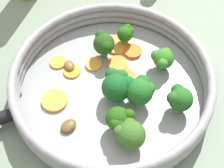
{
  "coord_description": "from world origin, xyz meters",
  "views": [
    {
      "loc": [
        -0.33,
        0.12,
        0.53
      ],
      "look_at": [
        0.0,
        0.0,
        0.03
      ],
      "focal_mm": 60.0,
      "sensor_mm": 36.0,
      "label": 1
    }
  ],
  "objects_px": {
    "carrot_slice_2": "(133,51)",
    "broccoli_floret_0": "(130,134)",
    "carrot_slice_1": "(118,64)",
    "carrot_slice_7": "(72,71)",
    "carrot_slice_4": "(58,62)",
    "broccoli_floret_2": "(140,91)",
    "broccoli_floret_3": "(163,58)",
    "broccoli_floret_6": "(179,98)",
    "carrot_slice_0": "(55,101)",
    "mushroom_piece_0": "(69,66)",
    "broccoli_floret_1": "(104,44)",
    "broccoli_floret_5": "(118,85)",
    "broccoli_floret_4": "(126,33)",
    "mushroom_piece_1": "(68,126)",
    "skillet": "(112,92)",
    "carrot_slice_5": "(94,64)",
    "broccoli_floret_7": "(118,120)",
    "carrot_slice_6": "(117,45)",
    "carrot_slice_3": "(123,78)"
  },
  "relations": [
    {
      "from": "carrot_slice_0",
      "to": "broccoli_floret_3",
      "type": "height_order",
      "value": "broccoli_floret_3"
    },
    {
      "from": "carrot_slice_4",
      "to": "broccoli_floret_3",
      "type": "xyz_separation_m",
      "value": [
        -0.07,
        -0.17,
        0.02
      ]
    },
    {
      "from": "broccoli_floret_2",
      "to": "broccoli_floret_4",
      "type": "xyz_separation_m",
      "value": [
        0.13,
        -0.02,
        -0.01
      ]
    },
    {
      "from": "broccoli_floret_2",
      "to": "broccoli_floret_6",
      "type": "distance_m",
      "value": 0.06
    },
    {
      "from": "carrot_slice_1",
      "to": "broccoli_floret_0",
      "type": "xyz_separation_m",
      "value": [
        -0.15,
        0.04,
        0.03
      ]
    },
    {
      "from": "carrot_slice_2",
      "to": "mushroom_piece_0",
      "type": "height_order",
      "value": "mushroom_piece_0"
    },
    {
      "from": "mushroom_piece_0",
      "to": "carrot_slice_6",
      "type": "bearing_deg",
      "value": -78.15
    },
    {
      "from": "carrot_slice_4",
      "to": "broccoli_floret_2",
      "type": "distance_m",
      "value": 0.16
    },
    {
      "from": "skillet",
      "to": "carrot_slice_5",
      "type": "height_order",
      "value": "carrot_slice_5"
    },
    {
      "from": "carrot_slice_5",
      "to": "broccoli_floret_0",
      "type": "distance_m",
      "value": 0.16
    },
    {
      "from": "carrot_slice_7",
      "to": "broccoli_floret_4",
      "type": "distance_m",
      "value": 0.12
    },
    {
      "from": "broccoli_floret_4",
      "to": "mushroom_piece_1",
      "type": "xyz_separation_m",
      "value": [
        -0.13,
        0.15,
        -0.02
      ]
    },
    {
      "from": "broccoli_floret_4",
      "to": "broccoli_floret_7",
      "type": "distance_m",
      "value": 0.18
    },
    {
      "from": "broccoli_floret_5",
      "to": "broccoli_floret_6",
      "type": "bearing_deg",
      "value": -122.95
    },
    {
      "from": "carrot_slice_5",
      "to": "broccoli_floret_0",
      "type": "xyz_separation_m",
      "value": [
        -0.16,
        -0.0,
        0.03
      ]
    },
    {
      "from": "broccoli_floret_1",
      "to": "broccoli_floret_6",
      "type": "distance_m",
      "value": 0.16
    },
    {
      "from": "carrot_slice_2",
      "to": "carrot_slice_5",
      "type": "distance_m",
      "value": 0.08
    },
    {
      "from": "carrot_slice_4",
      "to": "broccoli_floret_3",
      "type": "height_order",
      "value": "broccoli_floret_3"
    },
    {
      "from": "broccoli_floret_4",
      "to": "carrot_slice_4",
      "type": "bearing_deg",
      "value": 91.91
    },
    {
      "from": "broccoli_floret_1",
      "to": "broccoli_floret_5",
      "type": "relative_size",
      "value": 0.9
    },
    {
      "from": "broccoli_floret_0",
      "to": "broccoli_floret_4",
      "type": "distance_m",
      "value": 0.2
    },
    {
      "from": "carrot_slice_6",
      "to": "broccoli_floret_0",
      "type": "distance_m",
      "value": 0.2
    },
    {
      "from": "carrot_slice_7",
      "to": "carrot_slice_6",
      "type": "bearing_deg",
      "value": -72.08
    },
    {
      "from": "broccoli_floret_4",
      "to": "broccoli_floret_3",
      "type": "bearing_deg",
      "value": -153.1
    },
    {
      "from": "carrot_slice_7",
      "to": "broccoli_floret_6",
      "type": "distance_m",
      "value": 0.19
    },
    {
      "from": "broccoli_floret_3",
      "to": "broccoli_floret_1",
      "type": "bearing_deg",
      "value": 55.26
    },
    {
      "from": "broccoli_floret_1",
      "to": "skillet",
      "type": "bearing_deg",
      "value": 170.93
    },
    {
      "from": "broccoli_floret_2",
      "to": "broccoli_floret_3",
      "type": "xyz_separation_m",
      "value": [
        0.05,
        -0.06,
        -0.01
      ]
    },
    {
      "from": "mushroom_piece_0",
      "to": "broccoli_floret_0",
      "type": "bearing_deg",
      "value": -165.01
    },
    {
      "from": "mushroom_piece_0",
      "to": "broccoli_floret_3",
      "type": "bearing_deg",
      "value": -109.55
    },
    {
      "from": "carrot_slice_1",
      "to": "broccoli_floret_4",
      "type": "height_order",
      "value": "broccoli_floret_4"
    },
    {
      "from": "carrot_slice_6",
      "to": "carrot_slice_1",
      "type": "bearing_deg",
      "value": 160.75
    },
    {
      "from": "carrot_slice_7",
      "to": "mushroom_piece_1",
      "type": "relative_size",
      "value": 1.11
    },
    {
      "from": "skillet",
      "to": "broccoli_floret_6",
      "type": "height_order",
      "value": "broccoli_floret_6"
    },
    {
      "from": "carrot_slice_1",
      "to": "broccoli_floret_2",
      "type": "relative_size",
      "value": 0.64
    },
    {
      "from": "mushroom_piece_0",
      "to": "broccoli_floret_1",
      "type": "bearing_deg",
      "value": -85.62
    },
    {
      "from": "broccoli_floret_1",
      "to": "carrot_slice_2",
      "type": "bearing_deg",
      "value": -101.02
    },
    {
      "from": "carrot_slice_0",
      "to": "carrot_slice_7",
      "type": "relative_size",
      "value": 1.44
    },
    {
      "from": "carrot_slice_3",
      "to": "skillet",
      "type": "bearing_deg",
      "value": 119.26
    },
    {
      "from": "carrot_slice_0",
      "to": "broccoli_floret_1",
      "type": "height_order",
      "value": "broccoli_floret_1"
    },
    {
      "from": "carrot_slice_4",
      "to": "skillet",
      "type": "bearing_deg",
      "value": -140.21
    },
    {
      "from": "carrot_slice_3",
      "to": "broccoli_floret_6",
      "type": "height_order",
      "value": "broccoli_floret_6"
    },
    {
      "from": "carrot_slice_0",
      "to": "broccoli_floret_6",
      "type": "xyz_separation_m",
      "value": [
        -0.08,
        -0.18,
        0.03
      ]
    },
    {
      "from": "broccoli_floret_3",
      "to": "broccoli_floret_7",
      "type": "relative_size",
      "value": 0.89
    },
    {
      "from": "carrot_slice_1",
      "to": "carrot_slice_7",
      "type": "distance_m",
      "value": 0.08
    },
    {
      "from": "carrot_slice_1",
      "to": "broccoli_floret_7",
      "type": "relative_size",
      "value": 0.72
    },
    {
      "from": "mushroom_piece_1",
      "to": "carrot_slice_0",
      "type": "bearing_deg",
      "value": 8.73
    },
    {
      "from": "mushroom_piece_1",
      "to": "broccoli_floret_1",
      "type": "bearing_deg",
      "value": -40.18
    },
    {
      "from": "broccoli_floret_1",
      "to": "mushroom_piece_1",
      "type": "distance_m",
      "value": 0.16
    },
    {
      "from": "carrot_slice_2",
      "to": "broccoli_floret_0",
      "type": "height_order",
      "value": "broccoli_floret_0"
    }
  ]
}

